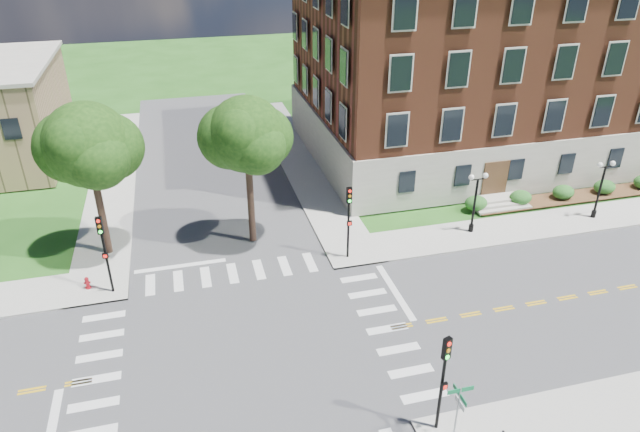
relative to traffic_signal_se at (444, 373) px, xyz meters
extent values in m
plane|color=#214E15|center=(-6.91, 6.64, -3.19)|extent=(160.00, 160.00, 0.00)
cube|color=#3D3D3F|center=(-6.91, 6.64, -3.18)|extent=(90.00, 12.00, 0.01)
cube|color=#3D3D3F|center=(-6.91, 6.64, -3.18)|extent=(12.00, 90.00, 0.01)
cube|color=#9E9B93|center=(16.09, 14.39, -3.13)|extent=(34.00, 3.50, 0.12)
cube|color=#9E9B93|center=(0.84, 29.64, -3.13)|extent=(3.50, 34.00, 0.12)
cube|color=#9E9B93|center=(-14.66, 29.64, -3.13)|extent=(3.50, 34.00, 0.12)
cube|color=silver|center=(1.89, 9.64, -3.19)|extent=(0.40, 5.50, 0.00)
cube|color=#9B9689|center=(17.09, 28.64, -0.97)|extent=(30.00, 20.00, 4.20)
cube|color=brown|center=(17.09, 28.64, 7.03)|extent=(29.55, 19.70, 11.80)
cube|color=#472D19|center=(13.09, 18.60, -1.37)|extent=(2.00, 0.10, 2.80)
cylinder|color=black|center=(-14.21, 18.10, -0.69)|extent=(0.44, 0.44, 4.75)
sphere|color=#14330D|center=(-14.21, 18.10, 4.20)|extent=(5.03, 5.03, 5.03)
cylinder|color=black|center=(-5.12, 17.31, -0.56)|extent=(0.44, 0.44, 5.00)
sphere|color=#14330D|center=(-5.12, 17.31, 4.27)|extent=(4.67, 4.67, 4.67)
cylinder|color=black|center=(0.00, 0.02, -1.17)|extent=(0.14, 0.14, 3.80)
cube|color=black|center=(0.00, 0.02, 1.23)|extent=(0.37, 0.31, 1.00)
cylinder|color=red|center=(0.00, -0.11, 1.56)|extent=(0.19, 0.10, 0.18)
cylinder|color=orange|center=(0.00, -0.11, 1.23)|extent=(0.19, 0.10, 0.18)
cylinder|color=#19E533|center=(0.00, -0.11, 0.90)|extent=(0.19, 0.10, 0.18)
cube|color=black|center=(0.00, -0.16, -0.57)|extent=(0.32, 0.21, 0.30)
cylinder|color=black|center=(0.29, 13.73, -1.17)|extent=(0.14, 0.14, 3.80)
cube|color=black|center=(0.29, 13.73, 1.23)|extent=(0.32, 0.23, 1.00)
cylinder|color=red|center=(0.29, 13.60, 1.56)|extent=(0.18, 0.05, 0.18)
cylinder|color=orange|center=(0.29, 13.60, 1.23)|extent=(0.18, 0.05, 0.18)
cylinder|color=#19E533|center=(0.29, 13.60, 0.90)|extent=(0.18, 0.05, 0.18)
cube|color=black|center=(0.29, 13.55, -0.57)|extent=(0.30, 0.12, 0.30)
cylinder|color=black|center=(-13.73, 13.59, -1.17)|extent=(0.14, 0.14, 3.80)
cube|color=black|center=(-13.73, 13.59, 1.23)|extent=(0.35, 0.26, 1.00)
cylinder|color=red|center=(-13.73, 13.46, 1.56)|extent=(0.19, 0.07, 0.18)
cylinder|color=orange|center=(-13.73, 13.46, 1.23)|extent=(0.19, 0.07, 0.18)
cylinder|color=#19E533|center=(-13.73, 13.46, 0.90)|extent=(0.19, 0.07, 0.18)
cube|color=black|center=(-13.73, 13.41, -0.57)|extent=(0.31, 0.16, 0.30)
cylinder|color=black|center=(9.31, 14.73, -2.82)|extent=(0.32, 0.32, 0.50)
cylinder|color=black|center=(9.31, 14.73, -1.17)|extent=(0.16, 0.16, 3.80)
cube|color=black|center=(9.31, 14.73, 0.78)|extent=(1.00, 0.06, 0.06)
sphere|color=white|center=(8.81, 14.73, 0.98)|extent=(0.36, 0.36, 0.36)
sphere|color=white|center=(9.81, 14.73, 0.98)|extent=(0.36, 0.36, 0.36)
cylinder|color=black|center=(18.66, 14.38, -2.82)|extent=(0.32, 0.32, 0.50)
cylinder|color=black|center=(18.66, 14.38, -1.17)|extent=(0.16, 0.16, 3.80)
cube|color=black|center=(18.66, 14.38, 0.78)|extent=(1.00, 0.06, 0.06)
sphere|color=white|center=(18.16, 14.38, 0.98)|extent=(0.36, 0.36, 0.36)
sphere|color=white|center=(19.16, 14.38, 0.98)|extent=(0.36, 0.36, 0.36)
cylinder|color=gray|center=(0.26, -0.96, -1.52)|extent=(0.07, 0.07, 3.10)
cube|color=#0E7140|center=(0.26, -0.96, -0.07)|extent=(1.10, 0.03, 0.20)
cube|color=#0E7140|center=(0.26, -0.96, -0.32)|extent=(0.03, 1.10, 0.20)
cube|color=silver|center=(0.31, -0.96, -0.77)|extent=(0.03, 0.75, 0.25)
cylinder|color=maroon|center=(-15.13, 14.25, -3.02)|extent=(0.32, 0.32, 0.10)
cylinder|color=maroon|center=(-15.13, 14.25, -2.77)|extent=(0.22, 0.22, 0.60)
sphere|color=maroon|center=(-15.13, 14.25, -2.44)|extent=(0.24, 0.24, 0.24)
cylinder|color=maroon|center=(-15.13, 14.25, -2.69)|extent=(0.35, 0.12, 0.12)
cylinder|color=maroon|center=(-15.13, 14.25, -2.69)|extent=(0.12, 0.35, 0.12)
camera|label=1|loc=(-8.98, -15.09, 16.16)|focal=32.00mm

